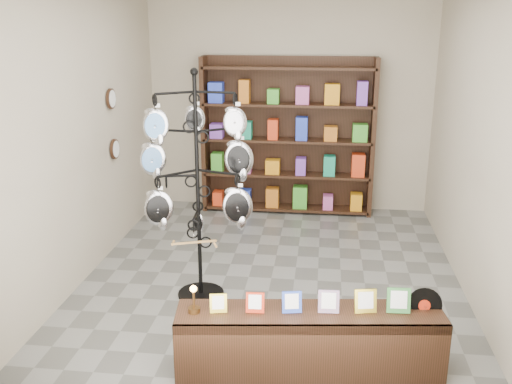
% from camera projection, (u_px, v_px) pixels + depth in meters
% --- Properties ---
extents(ground, '(5.00, 5.00, 0.00)m').
position_uv_depth(ground, '(271.00, 278.00, 6.18)').
color(ground, slate).
rests_on(ground, ground).
extents(room_envelope, '(5.00, 5.00, 5.00)m').
position_uv_depth(room_envelope, '(273.00, 108.00, 5.64)').
color(room_envelope, '#ADA38B').
rests_on(room_envelope, ground).
extents(display_tree, '(1.18, 1.15, 2.28)m').
position_uv_depth(display_tree, '(197.00, 170.00, 5.42)').
color(display_tree, black).
rests_on(display_tree, ground).
extents(front_shelf, '(2.13, 0.68, 0.74)m').
position_uv_depth(front_shelf, '(309.00, 340.00, 4.52)').
color(front_shelf, black).
rests_on(front_shelf, ground).
extents(back_shelving, '(2.42, 0.36, 2.20)m').
position_uv_depth(back_shelving, '(287.00, 141.00, 8.06)').
color(back_shelving, black).
rests_on(back_shelving, ground).
extents(wall_clocks, '(0.03, 0.24, 0.84)m').
position_uv_depth(wall_clocks, '(113.00, 124.00, 6.73)').
color(wall_clocks, black).
rests_on(wall_clocks, ground).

